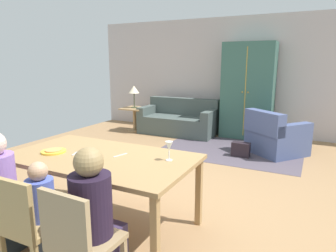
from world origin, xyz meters
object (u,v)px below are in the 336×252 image
Objects in this scene: dining_chair_woman at (79,239)px; side_table at (135,116)px; dining_table at (101,162)px; plate_near_man at (54,151)px; dining_chair_child at (27,222)px; table_lamp at (134,90)px; plate_near_child at (88,160)px; armchair at (275,137)px; person_man at (3,197)px; person_woman at (96,224)px; handbag at (241,150)px; wine_glass at (169,147)px; armoire at (248,91)px; couch at (179,121)px; person_child at (46,219)px.

side_table is at bearing 118.74° from dining_chair_woman.
dining_chair_woman reaches higher than dining_table.
plate_near_man is 0.29× the size of dining_chair_woman.
dining_chair_woman is at bearing 0.01° from dining_chair_child.
dining_chair_woman is at bearing -61.26° from side_table.
side_table is at bearing 0.00° from table_lamp.
armchair reaches higher than plate_near_child.
person_man reaches higher than dining_chair_child.
person_man is 0.55m from dining_chair_child.
plate_near_child is 3.85m from armchair.
dining_table is 0.53m from plate_near_man.
person_man is at bearing -180.00° from person_woman.
armchair is 3.76× the size of handbag.
plate_near_child is 0.76m from dining_chair_child.
side_table is at bearing 109.03° from person_man.
side_table is (-3.36, 0.44, 0.06)m from armchair.
plate_near_child is at bearing -151.91° from wine_glass.
armoire is 3.62× the size of side_table.
side_table is (-2.10, 4.06, -0.39)m from plate_near_child.
plate_near_man is 0.23× the size of person_woman.
person_man is (-0.52, -0.53, -0.26)m from plate_near_child.
person_man is (-0.52, -0.71, -0.18)m from dining_table.
person_woman is at bearing -100.04° from wine_glass.
wine_glass is 2.90m from handbag.
plate_near_child is 4.46m from couch.
dining_chair_woman reaches higher than plate_near_child.
armchair reaches higher than plate_near_man.
side_table is (-2.10, 3.88, -0.32)m from dining_table.
dining_chair_child and dining_chair_woman have the same top height.
handbag is at bearing -17.58° from table_lamp.
wine_glass is at bearing 79.96° from person_woman.
handbag is (0.23, -1.48, -0.92)m from armoire.
dining_chair_child is at bearing -56.10° from plate_near_man.
person_child reaches higher than dining_chair_child.
dining_chair_woman is (0.51, -0.89, -0.20)m from dining_table.
armchair is (1.26, 3.61, -0.45)m from plate_near_child.
couch is (-1.02, 4.31, -0.47)m from plate_near_child.
dining_chair_child is 5.13m from couch.
dining_table is at bearing 120.00° from dining_chair_woman.
dining_table is at bearing -61.55° from table_lamp.
side_table is (-2.10, 4.59, -0.06)m from person_child.
table_lamp is (-2.10, 3.88, 0.31)m from dining_table.
dining_chair_child is 0.94× the size of person_child.
armoire is at bearing 12.06° from couch.
person_woman is at bearing -60.31° from side_table.
person_woman is at bearing -72.43° from couch.
plate_near_child is 0.14× the size of couch.
dining_chair_woman is at bearing -89.96° from armoire.
plate_near_man is 0.29× the size of dining_chair_child.
dining_chair_woman is 3.89m from handbag.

